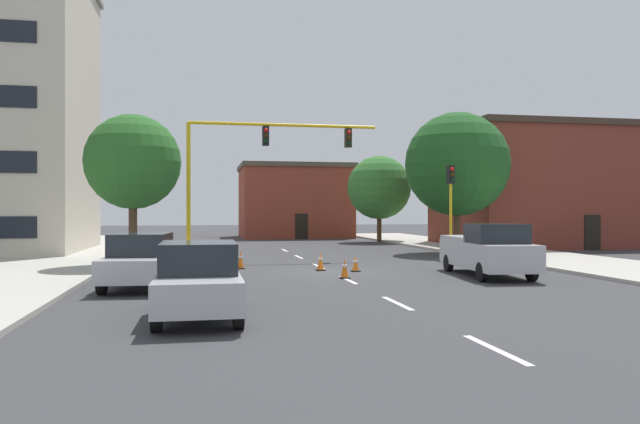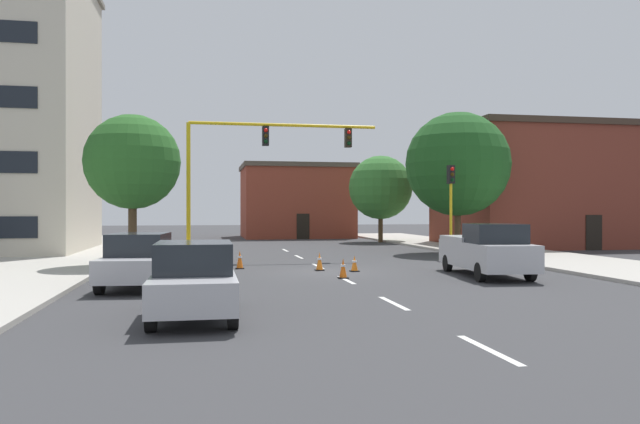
# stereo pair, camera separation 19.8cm
# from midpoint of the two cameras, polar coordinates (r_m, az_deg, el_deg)

# --- Properties ---
(ground_plane) EXTENTS (160.00, 160.00, 0.00)m
(ground_plane) POSITION_cam_midpoint_polar(r_m,az_deg,el_deg) (24.70, 0.73, -5.60)
(ground_plane) COLOR #38383A
(sidewalk_left) EXTENTS (6.00, 56.00, 0.14)m
(sidewalk_left) POSITION_cam_midpoint_polar(r_m,az_deg,el_deg) (32.87, -23.29, -4.06)
(sidewalk_left) COLOR #B2ADA3
(sidewalk_left) RESTS_ON ground_plane
(sidewalk_right) EXTENTS (6.00, 56.00, 0.14)m
(sidewalk_right) POSITION_cam_midpoint_polar(r_m,az_deg,el_deg) (36.37, 16.81, -3.65)
(sidewalk_right) COLOR #B2ADA3
(sidewalk_right) RESTS_ON ground_plane
(lane_stripe_seg_0) EXTENTS (0.16, 2.40, 0.01)m
(lane_stripe_seg_0) POSITION_cam_midpoint_polar(r_m,az_deg,el_deg) (11.52, 15.57, -12.24)
(lane_stripe_seg_0) COLOR silver
(lane_stripe_seg_0) RESTS_ON ground_plane
(lane_stripe_seg_1) EXTENTS (0.16, 2.40, 0.01)m
(lane_stripe_seg_1) POSITION_cam_midpoint_polar(r_m,az_deg,el_deg) (16.54, 6.88, -8.44)
(lane_stripe_seg_1) COLOR silver
(lane_stripe_seg_1) RESTS_ON ground_plane
(lane_stripe_seg_2) EXTENTS (0.16, 2.40, 0.01)m
(lane_stripe_seg_2) POSITION_cam_midpoint_polar(r_m,az_deg,el_deg) (21.79, 2.37, -6.36)
(lane_stripe_seg_2) COLOR silver
(lane_stripe_seg_2) RESTS_ON ground_plane
(lane_stripe_seg_3) EXTENTS (0.16, 2.40, 0.01)m
(lane_stripe_seg_3) POSITION_cam_midpoint_polar(r_m,az_deg,el_deg) (27.14, -0.36, -5.08)
(lane_stripe_seg_3) COLOR silver
(lane_stripe_seg_3) RESTS_ON ground_plane
(lane_stripe_seg_4) EXTENTS (0.16, 2.40, 0.01)m
(lane_stripe_seg_4) POSITION_cam_midpoint_polar(r_m,az_deg,el_deg) (32.54, -2.18, -4.21)
(lane_stripe_seg_4) COLOR silver
(lane_stripe_seg_4) RESTS_ON ground_plane
(lane_stripe_seg_5) EXTENTS (0.16, 2.40, 0.01)m
(lane_stripe_seg_5) POSITION_cam_midpoint_polar(r_m,az_deg,el_deg) (37.97, -3.48, -3.58)
(lane_stripe_seg_5) COLOR silver
(lane_stripe_seg_5) RESTS_ON ground_plane
(building_brick_center) EXTENTS (10.01, 8.53, 6.66)m
(building_brick_center) POSITION_cam_midpoint_polar(r_m,az_deg,el_deg) (56.38, -2.53, 1.03)
(building_brick_center) COLOR brown
(building_brick_center) RESTS_ON ground_plane
(building_row_right) EXTENTS (14.18, 10.32, 8.25)m
(building_row_right) POSITION_cam_midpoint_polar(r_m,az_deg,el_deg) (45.76, 20.35, 2.22)
(building_row_right) COLOR brown
(building_row_right) RESTS_ON ground_plane
(traffic_signal_gantry) EXTENTS (10.29, 1.20, 6.83)m
(traffic_signal_gantry) POSITION_cam_midpoint_polar(r_m,az_deg,el_deg) (30.29, -9.75, -0.15)
(traffic_signal_gantry) COLOR yellow
(traffic_signal_gantry) RESTS_ON ground_plane
(traffic_light_pole_right) EXTENTS (0.32, 0.47, 4.80)m
(traffic_light_pole_right) POSITION_cam_midpoint_polar(r_m,az_deg,el_deg) (32.10, 11.95, 2.02)
(traffic_light_pole_right) COLOR yellow
(traffic_light_pole_right) RESTS_ON ground_plane
(tree_right_mid) EXTENTS (5.98, 5.98, 8.13)m
(tree_right_mid) POSITION_cam_midpoint_polar(r_m,az_deg,el_deg) (36.07, 12.53, 4.37)
(tree_right_mid) COLOR #4C3823
(tree_right_mid) RESTS_ON ground_plane
(tree_right_far) EXTENTS (4.96, 4.96, 6.75)m
(tree_right_far) POSITION_cam_midpoint_polar(r_m,az_deg,el_deg) (47.75, 5.43, 2.29)
(tree_right_far) COLOR #4C3823
(tree_right_far) RESTS_ON ground_plane
(tree_left_near) EXTENTS (4.07, 4.07, 6.60)m
(tree_left_near) POSITION_cam_midpoint_polar(r_m,az_deg,el_deg) (27.45, -17.28, 4.47)
(tree_left_near) COLOR #4C3823
(tree_left_near) RESTS_ON ground_plane
(pickup_truck_silver) EXTENTS (2.47, 5.55, 1.99)m
(pickup_truck_silver) POSITION_cam_midpoint_polar(r_m,az_deg,el_deg) (23.79, 15.16, -3.47)
(pickup_truck_silver) COLOR #BCBCC1
(pickup_truck_silver) RESTS_ON ground_plane
(sedan_silver_near_left) EXTENTS (2.26, 4.65, 1.74)m
(sedan_silver_near_left) POSITION_cam_midpoint_polar(r_m,az_deg,el_deg) (20.40, -16.66, -4.32)
(sedan_silver_near_left) COLOR #B7B7BC
(sedan_silver_near_left) RESTS_ON ground_plane
(sedan_silver_mid_left) EXTENTS (1.89, 4.51, 1.74)m
(sedan_silver_mid_left) POSITION_cam_midpoint_polar(r_m,az_deg,el_deg) (14.43, -11.66, -6.17)
(sedan_silver_mid_left) COLOR #B7B7BC
(sedan_silver_mid_left) RESTS_ON ground_plane
(traffic_cone_roadside_a) EXTENTS (0.36, 0.36, 0.79)m
(traffic_cone_roadside_a) POSITION_cam_midpoint_polar(r_m,az_deg,el_deg) (26.13, -7.65, -4.44)
(traffic_cone_roadside_a) COLOR black
(traffic_cone_roadside_a) RESTS_ON ground_plane
(traffic_cone_roadside_b) EXTENTS (0.36, 0.36, 0.76)m
(traffic_cone_roadside_b) POSITION_cam_midpoint_polar(r_m,az_deg,el_deg) (25.16, -0.18, -4.65)
(traffic_cone_roadside_b) COLOR black
(traffic_cone_roadside_b) RESTS_ON ground_plane
(traffic_cone_roadside_c) EXTENTS (0.36, 0.36, 0.73)m
(traffic_cone_roadside_c) POSITION_cam_midpoint_polar(r_m,az_deg,el_deg) (22.32, 2.06, -5.30)
(traffic_cone_roadside_c) COLOR black
(traffic_cone_roadside_c) RESTS_ON ground_plane
(traffic_cone_roadside_d) EXTENTS (0.36, 0.36, 0.64)m
(traffic_cone_roadside_d) POSITION_cam_midpoint_polar(r_m,az_deg,el_deg) (24.80, 3.11, -4.85)
(traffic_cone_roadside_d) COLOR black
(traffic_cone_roadside_d) RESTS_ON ground_plane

